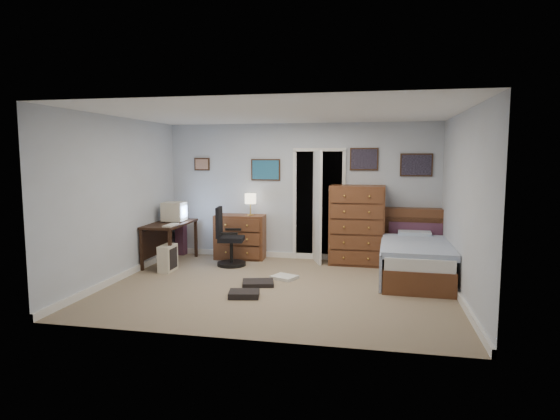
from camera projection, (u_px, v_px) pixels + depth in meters
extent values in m
cube|color=gray|center=(278.00, 288.00, 6.82)|extent=(5.00, 4.00, 0.02)
cube|color=black|center=(170.00, 224.00, 8.28)|extent=(0.61, 1.28, 0.04)
cube|color=black|center=(142.00, 250.00, 7.79)|extent=(0.05, 0.05, 0.69)
cube|color=black|center=(170.00, 251.00, 7.70)|extent=(0.05, 0.05, 0.69)
cube|color=black|center=(171.00, 238.00, 8.95)|extent=(0.05, 0.05, 0.69)
cube|color=black|center=(196.00, 239.00, 8.86)|extent=(0.05, 0.05, 0.69)
cube|color=black|center=(156.00, 241.00, 8.37)|extent=(0.05, 1.17, 0.49)
cube|color=beige|center=(174.00, 211.00, 8.40)|extent=(0.38, 0.36, 0.33)
cube|color=#8CB2F2|center=(184.00, 212.00, 8.37)|extent=(0.01, 0.27, 0.21)
cube|color=beige|center=(174.00, 221.00, 8.42)|extent=(0.25, 0.25, 0.02)
cube|color=beige|center=(171.00, 225.00, 7.90)|extent=(0.15, 0.39, 0.02)
cube|color=beige|center=(168.00, 258.00, 7.76)|extent=(0.20, 0.41, 0.44)
cube|color=black|center=(174.00, 258.00, 7.74)|extent=(0.01, 0.29, 0.34)
cylinder|color=black|center=(232.00, 264.00, 8.17)|extent=(0.57, 0.57, 0.06)
cylinder|color=black|center=(232.00, 252.00, 8.15)|extent=(0.07, 0.07, 0.38)
cube|color=black|center=(231.00, 239.00, 8.12)|extent=(0.48, 0.48, 0.08)
cube|color=black|center=(219.00, 222.00, 8.10)|extent=(0.11, 0.39, 0.53)
cube|color=black|center=(229.00, 234.00, 7.88)|extent=(0.29, 0.09, 0.04)
cube|color=black|center=(233.00, 229.00, 8.34)|extent=(0.29, 0.09, 0.04)
cube|color=maroon|center=(181.00, 232.00, 9.06)|extent=(0.18, 0.18, 0.87)
cube|color=brown|center=(240.00, 237.00, 8.72)|extent=(0.95, 0.51, 0.82)
cylinder|color=gold|center=(251.00, 215.00, 8.63)|extent=(0.13, 0.13, 0.02)
cylinder|color=gold|center=(250.00, 208.00, 8.62)|extent=(0.03, 0.03, 0.25)
cylinder|color=beige|center=(250.00, 199.00, 8.60)|extent=(0.22, 0.22, 0.18)
cube|color=black|center=(321.00, 204.00, 8.88)|extent=(0.90, 0.60, 2.00)
cube|color=white|center=(295.00, 205.00, 8.65)|extent=(0.06, 0.05, 2.00)
cube|color=white|center=(344.00, 206.00, 8.47)|extent=(0.06, 0.05, 2.00)
cube|color=white|center=(319.00, 150.00, 8.44)|extent=(0.96, 0.05, 0.06)
cube|color=white|center=(316.00, 206.00, 8.46)|extent=(0.31, 0.77, 2.00)
sphere|color=gold|center=(332.00, 208.00, 8.25)|extent=(0.06, 0.06, 0.06)
cube|color=brown|center=(357.00, 225.00, 8.24)|extent=(0.96, 0.58, 1.39)
cube|color=brown|center=(415.00, 237.00, 8.18)|extent=(1.13, 0.34, 1.00)
cube|color=black|center=(415.00, 227.00, 8.08)|extent=(1.03, 0.17, 0.33)
cube|color=maroon|center=(415.00, 229.00, 8.09)|extent=(0.90, 0.19, 0.25)
cube|color=brown|center=(416.00, 268.00, 7.25)|extent=(1.04, 1.98, 0.34)
cube|color=white|center=(416.00, 252.00, 7.22)|extent=(1.00, 1.94, 0.18)
cube|color=#5770A2|center=(417.00, 246.00, 7.11)|extent=(1.09, 1.69, 0.10)
cube|color=#5770A2|center=(382.00, 261.00, 7.26)|extent=(0.09, 1.66, 0.53)
cube|color=#799AC3|center=(414.00, 235.00, 7.91)|extent=(0.55, 0.39, 0.13)
cube|color=#331E11|center=(202.00, 164.00, 8.93)|extent=(0.30, 0.03, 0.24)
cube|color=brown|center=(202.00, 164.00, 8.91)|extent=(0.25, 0.01, 0.19)
cube|color=#331E11|center=(266.00, 170.00, 8.69)|extent=(0.55, 0.03, 0.40)
cube|color=navy|center=(265.00, 170.00, 8.67)|extent=(0.50, 0.01, 0.35)
cube|color=#331E11|center=(364.00, 159.00, 8.31)|extent=(0.50, 0.03, 0.40)
cube|color=black|center=(364.00, 159.00, 8.29)|extent=(0.45, 0.01, 0.35)
cube|color=#331E11|center=(416.00, 165.00, 8.14)|extent=(0.55, 0.03, 0.40)
cube|color=black|center=(416.00, 165.00, 8.13)|extent=(0.50, 0.01, 0.35)
cube|color=black|center=(244.00, 294.00, 6.34)|extent=(0.46, 0.38, 0.08)
cube|color=silver|center=(284.00, 277.00, 7.28)|extent=(0.45, 0.42, 0.05)
cube|color=black|center=(258.00, 283.00, 6.93)|extent=(0.53, 0.46, 0.06)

